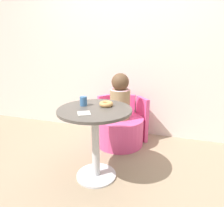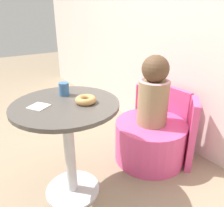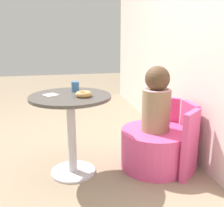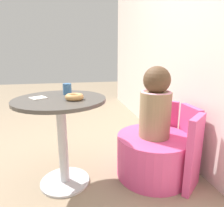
{
  "view_description": "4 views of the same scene",
  "coord_description": "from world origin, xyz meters",
  "px_view_note": "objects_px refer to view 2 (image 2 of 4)",
  "views": [
    {
      "loc": [
        0.59,
        -1.62,
        1.24
      ],
      "look_at": [
        -0.02,
        0.31,
        0.65
      ],
      "focal_mm": 32.0,
      "sensor_mm": 36.0,
      "label": 1
    },
    {
      "loc": [
        1.12,
        -0.53,
        1.21
      ],
      "look_at": [
        -0.06,
        0.31,
        0.61
      ],
      "focal_mm": 35.0,
      "sensor_mm": 36.0,
      "label": 2
    },
    {
      "loc": [
        2.04,
        -0.14,
        1.18
      ],
      "look_at": [
        -0.07,
        0.31,
        0.61
      ],
      "focal_mm": 42.0,
      "sensor_mm": 36.0,
      "label": 3
    },
    {
      "loc": [
        1.4,
        0.03,
        1.01
      ],
      "look_at": [
        -0.06,
        0.34,
        0.64
      ],
      "focal_mm": 32.0,
      "sensor_mm": 36.0,
      "label": 4
    }
  ],
  "objects_px": {
    "donut": "(86,100)",
    "cup": "(64,89)",
    "round_table": "(68,129)",
    "child_figure": "(154,92)",
    "tub_chair": "(150,141)"
  },
  "relations": [
    {
      "from": "round_table",
      "to": "child_figure",
      "type": "xyz_separation_m",
      "value": [
        0.04,
        0.74,
        0.11
      ]
    },
    {
      "from": "round_table",
      "to": "tub_chair",
      "type": "xyz_separation_m",
      "value": [
        0.04,
        0.74,
        -0.34
      ]
    },
    {
      "from": "round_table",
      "to": "donut",
      "type": "distance_m",
      "value": 0.24
    },
    {
      "from": "donut",
      "to": "child_figure",
      "type": "bearing_deg",
      "value": 93.4
    },
    {
      "from": "donut",
      "to": "cup",
      "type": "distance_m",
      "value": 0.21
    },
    {
      "from": "tub_chair",
      "to": "donut",
      "type": "xyz_separation_m",
      "value": [
        0.04,
        -0.63,
        0.54
      ]
    },
    {
      "from": "child_figure",
      "to": "cup",
      "type": "height_order",
      "value": "child_figure"
    },
    {
      "from": "donut",
      "to": "cup",
      "type": "relative_size",
      "value": 1.5
    },
    {
      "from": "round_table",
      "to": "cup",
      "type": "distance_m",
      "value": 0.27
    },
    {
      "from": "round_table",
      "to": "donut",
      "type": "xyz_separation_m",
      "value": [
        0.07,
        0.1,
        0.21
      ]
    },
    {
      "from": "tub_chair",
      "to": "cup",
      "type": "xyz_separation_m",
      "value": [
        -0.17,
        -0.68,
        0.57
      ]
    },
    {
      "from": "round_table",
      "to": "child_figure",
      "type": "height_order",
      "value": "child_figure"
    },
    {
      "from": "child_figure",
      "to": "cup",
      "type": "distance_m",
      "value": 0.71
    },
    {
      "from": "tub_chair",
      "to": "cup",
      "type": "bearing_deg",
      "value": -103.92
    },
    {
      "from": "tub_chair",
      "to": "donut",
      "type": "height_order",
      "value": "donut"
    }
  ]
}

